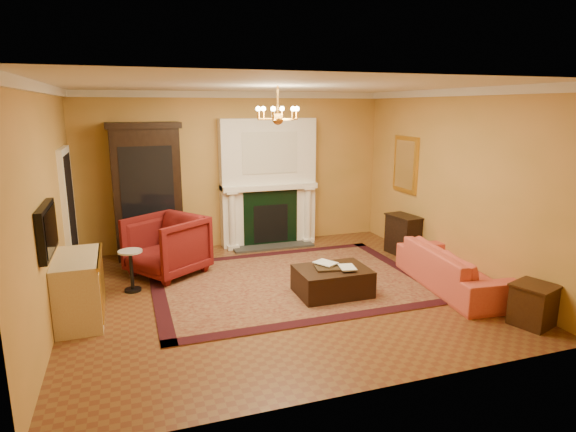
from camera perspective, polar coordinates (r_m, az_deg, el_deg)
name	(u,v)px	position (r m, az deg, el deg)	size (l,w,h in m)	color
floor	(279,292)	(7.33, -1.12, -9.01)	(6.00, 5.50, 0.02)	brown
ceiling	(278,85)	(6.81, -1.23, 15.28)	(6.00, 5.50, 0.02)	silver
wall_back	(236,170)	(9.55, -6.16, 5.44)	(6.00, 0.02, 3.00)	#D79A4D
wall_front	(369,245)	(4.43, 9.63, -3.36)	(6.00, 0.02, 3.00)	#D79A4D
wall_left	(47,207)	(6.68, -26.63, 0.94)	(0.02, 5.50, 3.00)	#D79A4D
wall_right	(454,183)	(8.31, 19.08, 3.70)	(0.02, 5.50, 3.00)	#D79A4D
fireplace	(268,185)	(9.57, -2.36, 3.66)	(1.90, 0.70, 2.50)	white
crown_molding	(259,92)	(7.73, -3.42, 14.46)	(6.00, 5.50, 0.12)	white
doorway	(70,214)	(8.41, -24.45, 0.20)	(0.08, 1.05, 2.10)	white
tv_panel	(47,230)	(6.12, -26.63, -1.49)	(0.09, 0.95, 0.58)	black
gilt_mirror	(406,164)	(9.41, 13.76, 5.95)	(0.06, 0.76, 1.05)	gold
chandelier	(278,115)	(6.81, -1.21, 11.90)	(0.63, 0.55, 0.53)	gold
oriental_rug	(289,282)	(7.70, 0.17, -7.78)	(4.21, 3.16, 0.02)	#4B1010
china_cabinet	(147,194)	(9.12, -16.34, 2.56)	(1.17, 0.53, 2.34)	black
wingback_armchair	(167,243)	(8.12, -14.20, -3.11)	(1.06, 0.99, 1.09)	maroon
pedestal_table	(131,268)	(7.60, -18.08, -5.84)	(0.36, 0.36, 0.64)	black
commode	(79,288)	(6.83, -23.49, -7.88)	(0.54, 1.15, 0.86)	beige
coral_sofa	(454,262)	(7.74, 19.05, -5.13)	(2.17, 0.63, 0.85)	#D45D43
end_table	(533,306)	(6.93, 27.04, -9.46)	(0.44, 0.44, 0.51)	#321E0D
console_table	(403,236)	(9.26, 13.48, -2.28)	(0.37, 0.64, 0.72)	black
leather_ottoman	(332,281)	(7.18, 5.27, -7.68)	(1.05, 0.76, 0.39)	black
ottoman_tray	(329,268)	(7.09, 4.89, -6.13)	(0.40, 0.31, 0.03)	black
book_a	(321,256)	(7.07, 3.91, -4.71)	(0.24, 0.03, 0.32)	gray
book_b	(340,259)	(6.99, 6.21, -5.05)	(0.22, 0.02, 0.30)	gray
topiary_left	(240,174)	(9.35, -5.67, 4.96)	(0.15, 0.15, 0.40)	gray
topiary_right	(304,170)	(9.72, 1.96, 5.42)	(0.16, 0.16, 0.43)	gray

